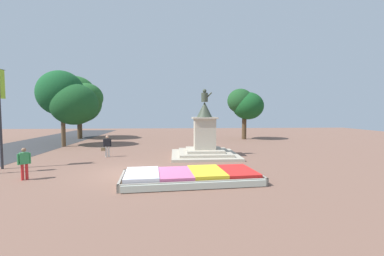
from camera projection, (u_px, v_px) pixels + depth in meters
name	position (u px, v px, depth m)	size (l,w,h in m)	color
ground_plane	(132.00, 172.00, 13.76)	(73.55, 73.55, 0.00)	brown
flower_planter	(191.00, 176.00, 12.02)	(6.68, 3.49, 0.49)	#38281C
statue_monument	(204.00, 141.00, 18.80)	(4.78, 4.78, 4.90)	#B2A894
banner_pole	(0.00, 113.00, 14.43)	(0.14, 0.63, 5.96)	#2D2D33
pedestrian_with_handbag	(107.00, 145.00, 18.39)	(0.70, 0.38, 1.55)	beige
pedestrian_near_planter	(24.00, 162.00, 12.21)	(0.45, 0.42, 1.54)	red
park_tree_far_left	(245.00, 105.00, 30.14)	(4.23, 3.80, 5.95)	#4C3823
park_tree_behind_statue	(79.00, 99.00, 31.05)	(6.14, 5.93, 7.55)	#4C3823
park_tree_far_right	(67.00, 98.00, 24.19)	(5.76, 4.39, 7.15)	brown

